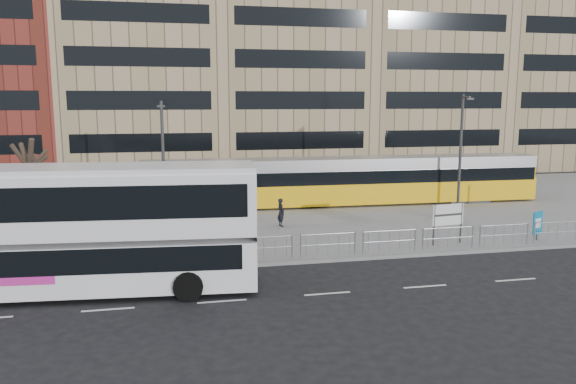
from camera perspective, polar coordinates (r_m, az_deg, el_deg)
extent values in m
plane|color=black|center=(25.92, 5.88, -7.01)|extent=(120.00, 120.00, 0.00)
cube|color=slate|center=(37.18, 0.26, -1.79)|extent=(64.00, 24.00, 0.15)
cube|color=gray|center=(25.94, 5.85, -6.82)|extent=(64.00, 0.25, 0.17)
cube|color=tan|center=(57.83, -14.51, 12.79)|extent=(14.00, 16.00, 22.00)
cube|color=tan|center=(59.01, -0.43, 13.98)|extent=(14.00, 16.00, 24.00)
cube|color=tan|center=(63.19, 12.40, 12.10)|extent=(14.00, 16.00, 21.00)
cube|color=tan|center=(70.10, 23.17, 12.11)|extent=(14.00, 16.00, 23.00)
cylinder|color=#919499|center=(26.72, 9.69, -3.93)|extent=(32.00, 0.05, 0.05)
cylinder|color=#919499|center=(26.84, 9.66, -4.97)|extent=(32.00, 0.04, 0.04)
cylinder|color=#919499|center=(25.84, -25.79, -6.36)|extent=(0.07, 0.07, 1.10)
cube|color=white|center=(22.69, 11.43, -9.55)|extent=(62.00, 0.12, 0.01)
cube|color=white|center=(22.71, -18.96, -6.81)|extent=(12.34, 3.84, 1.88)
cube|color=white|center=(22.19, -19.28, -1.05)|extent=(12.34, 3.84, 2.32)
cube|color=white|center=(22.01, -19.45, 2.06)|extent=(12.33, 3.73, 0.33)
cube|color=black|center=(22.48, -17.64, -5.74)|extent=(10.15, 3.70, 0.94)
cube|color=black|center=(22.15, -19.31, -0.49)|extent=(11.69, 3.83, 1.21)
cube|color=#D12999|center=(23.46, -25.61, -6.86)|extent=(3.54, 3.12, 0.55)
cylinder|color=black|center=(21.07, -10.11, -9.43)|extent=(1.13, 0.42, 1.10)
cylinder|color=black|center=(23.75, -9.75, -7.24)|extent=(1.13, 0.42, 1.10)
cylinder|color=black|center=(25.25, -26.90, -7.15)|extent=(1.13, 0.42, 1.10)
cube|color=yellow|center=(38.68, 5.77, 0.11)|extent=(27.40, 3.24, 1.56)
cube|color=black|center=(38.52, 5.79, 1.68)|extent=(27.01, 3.27, 0.88)
cube|color=#AFB0B5|center=(38.42, 5.81, 2.91)|extent=(27.39, 3.03, 0.78)
cube|color=yellow|center=(44.05, 22.36, 1.41)|extent=(1.22, 2.23, 2.54)
cube|color=yellow|center=(37.13, -14.00, 0.48)|extent=(1.22, 2.23, 2.54)
cylinder|color=#2D2D30|center=(38.57, 5.78, 1.18)|extent=(2.38, 2.38, 2.93)
cube|color=#2D2D30|center=(42.08, 17.32, -0.46)|extent=(2.99, 2.53, 0.49)
cube|color=#2D2D30|center=(37.33, -7.32, -1.33)|extent=(2.99, 2.53, 0.49)
cylinder|color=#2D2D30|center=(28.58, 14.60, -3.30)|extent=(0.09, 0.09, 2.02)
cylinder|color=#2D2D30|center=(29.49, 17.16, -3.03)|extent=(0.09, 0.09, 2.02)
cube|color=white|center=(28.93, 15.94, -2.23)|extent=(1.75, 0.31, 1.06)
cylinder|color=#2D2D30|center=(31.57, 23.97, -3.77)|extent=(0.06, 0.06, 0.79)
cube|color=#0B77AB|center=(31.47, 24.03, -2.89)|extent=(0.75, 0.37, 1.19)
cube|color=white|center=(31.44, 24.06, -2.90)|extent=(0.46, 0.20, 0.50)
imported|color=black|center=(31.83, -0.72, -2.09)|extent=(0.50, 0.66, 1.61)
cylinder|color=#2D2D30|center=(25.26, -10.48, -3.68)|extent=(0.12, 0.12, 3.00)
imported|color=#2D2D30|center=(25.04, -10.56, -1.23)|extent=(0.23, 0.25, 1.00)
cylinder|color=#2D2D30|center=(34.08, -12.55, 3.09)|extent=(0.18, 0.18, 7.06)
cylinder|color=#2D2D30|center=(33.49, -12.76, 8.68)|extent=(0.14, 0.90, 0.14)
cube|color=#2D2D30|center=(33.04, -12.77, 8.50)|extent=(0.45, 0.20, 0.12)
cylinder|color=#2D2D30|center=(38.34, 17.11, 3.89)|extent=(0.18, 0.18, 7.47)
cylinder|color=#2D2D30|center=(37.84, 17.67, 9.16)|extent=(0.14, 0.90, 0.14)
cube|color=#2D2D30|center=(37.44, 18.00, 8.99)|extent=(0.45, 0.20, 0.12)
cylinder|color=black|center=(29.00, -24.55, -1.56)|extent=(0.44, 0.44, 4.13)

